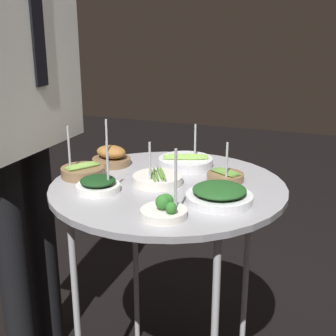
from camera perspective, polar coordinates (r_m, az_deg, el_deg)
serving_cart at (r=1.40m, az=0.00°, el=-4.05°), size 0.70×0.70×0.75m
bowl_asparagus_back_right at (r=1.38m, az=-1.28°, el=-1.35°), size 0.15×0.15×0.14m
bowl_asparagus_front_center at (r=1.54m, az=2.16°, el=0.76°), size 0.18×0.18×0.13m
bowl_broccoli_center at (r=1.15m, az=-0.42°, el=-5.04°), size 0.12×0.12×0.17m
bowl_roast_front_left at (r=1.56m, az=-6.93°, el=1.38°), size 0.13×0.13×0.16m
bowl_spinach_mid_right at (r=1.25m, az=6.27°, el=-3.23°), size 0.18×0.18×0.05m
bowl_asparagus_back_left at (r=1.42m, az=7.00°, el=-0.99°), size 0.11×0.11×0.13m
bowl_asparagus_front_right at (r=1.46m, az=-10.39°, el=-0.38°), size 0.13×0.13×0.16m
bowl_spinach_near_rim at (r=1.33m, az=-8.52°, el=-2.02°), size 0.12×0.12×0.15m
waiter_figure at (r=1.56m, az=-18.69°, el=10.85°), size 0.61×0.23×1.67m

